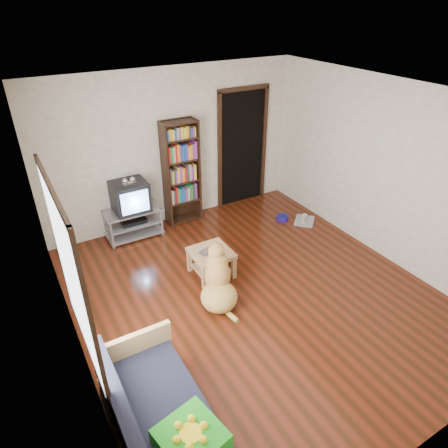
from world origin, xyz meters
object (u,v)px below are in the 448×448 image
crt_tv (129,196)px  dog (218,282)px  grey_rag (304,221)px  dog_bowl (282,218)px  tv_stand (133,222)px  coffee_table (211,258)px  laptop (212,252)px  bookshelf (181,168)px  sofa (164,432)px  green_cushion (191,439)px

crt_tv → dog: crt_tv is taller
grey_rag → dog_bowl: bearing=140.2°
tv_stand → coffee_table: tv_stand is taller
laptop → bookshelf: 1.82m
crt_tv → sofa: crt_tv is taller
grey_rag → sofa: size_ratio=0.22×
grey_rag → coffee_table: coffee_table is taller
bookshelf → sofa: (-1.92, -3.72, -0.74)m
green_cushion → coffee_table: size_ratio=0.87×
laptop → crt_tv: 1.77m
laptop → dog_bowl: (1.87, 0.79, -0.37)m
laptop → sofa: sofa is taller
laptop → dog: bearing=-123.8°
dog → bookshelf: bearing=76.7°
bookshelf → coffee_table: bearing=-101.5°
coffee_table → crt_tv: bearing=111.0°
laptop → coffee_table: 0.14m
tv_stand → crt_tv: crt_tv is taller
tv_stand → bookshelf: bearing=5.6°
coffee_table → dog: dog is taller
grey_rag → coffee_table: (-2.17, -0.51, 0.27)m
coffee_table → dog: 0.55m
dog_bowl → laptop: bearing=-157.0°
dog_bowl → coffee_table: bearing=-157.8°
grey_rag → sofa: bearing=-145.6°
crt_tv → bookshelf: bearing=4.3°
grey_rag → tv_stand: bearing=159.2°
tv_stand → coffee_table: (0.61, -1.57, 0.01)m
tv_stand → crt_tv: (0.00, 0.02, 0.47)m
laptop → green_cushion: bearing=-135.7°
crt_tv → bookshelf: 0.99m
grey_rag → sofa: 4.56m
green_cushion → sofa: bearing=100.4°
laptop → grey_rag: 2.27m
dog_bowl → sofa: size_ratio=0.12×
green_cushion → tv_stand: green_cushion is taller
dog_bowl → sofa: bearing=-140.7°
dog → dog_bowl: bearing=32.1°
grey_rag → coffee_table: 2.24m
sofa → dog_bowl: bearing=39.3°
laptop → dog: (-0.18, -0.49, -0.13)m
dog_bowl → crt_tv: size_ratio=0.38×
green_cushion → tv_stand: 4.04m
coffee_table → sofa: bearing=-127.6°
laptop → grey_rag: (2.17, 0.54, -0.40)m
tv_stand → crt_tv: 0.47m
dog_bowl → grey_rag: dog_bowl is taller
grey_rag → bookshelf: bearing=147.8°
green_cushion → laptop: bearing=46.4°
green_cushion → sofa: sofa is taller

